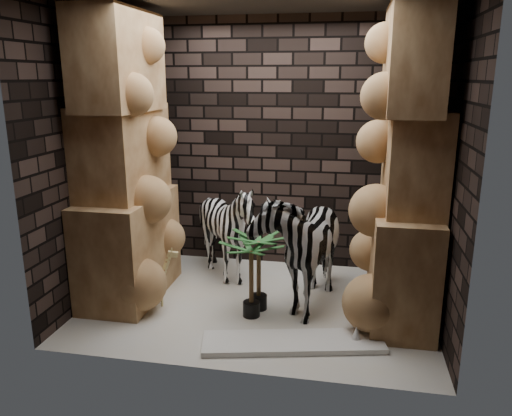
% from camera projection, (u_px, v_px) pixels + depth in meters
% --- Properties ---
extents(floor, '(3.50, 3.50, 0.00)m').
position_uv_depth(floor, '(257.00, 304.00, 5.22)').
color(floor, silver).
rests_on(floor, ground).
extents(wall_back, '(3.50, 0.00, 3.50)m').
position_uv_depth(wall_back, '(277.00, 145.00, 6.02)').
color(wall_back, black).
rests_on(wall_back, ground).
extents(wall_front, '(3.50, 0.00, 3.50)m').
position_uv_depth(wall_front, '(226.00, 191.00, 3.64)').
color(wall_front, black).
rests_on(wall_front, ground).
extents(wall_left, '(0.00, 3.00, 3.00)m').
position_uv_depth(wall_left, '(92.00, 157.00, 5.15)').
color(wall_left, black).
rests_on(wall_left, ground).
extents(wall_right, '(0.00, 3.00, 3.00)m').
position_uv_depth(wall_right, '(447.00, 169.00, 4.51)').
color(wall_right, black).
rests_on(wall_right, ground).
extents(rock_pillar_left, '(0.68, 1.30, 3.00)m').
position_uv_depth(rock_pillar_left, '(123.00, 158.00, 5.08)').
color(rock_pillar_left, '#D8B177').
rests_on(rock_pillar_left, floor).
extents(rock_pillar_right, '(0.58, 1.25, 3.00)m').
position_uv_depth(rock_pillar_right, '(409.00, 167.00, 4.57)').
color(rock_pillar_right, '#D8B177').
rests_on(rock_pillar_right, floor).
extents(zebra_right, '(0.86, 1.35, 1.49)m').
position_uv_depth(zebra_right, '(301.00, 234.00, 5.10)').
color(zebra_right, white).
rests_on(zebra_right, floor).
extents(zebra_left, '(1.06, 1.27, 1.08)m').
position_uv_depth(zebra_left, '(228.00, 235.00, 5.71)').
color(zebra_left, white).
rests_on(zebra_left, floor).
extents(giraffe_toy, '(0.34, 0.22, 0.63)m').
position_uv_depth(giraffe_toy, '(153.00, 277.00, 5.10)').
color(giraffe_toy, '#DACC84').
rests_on(giraffe_toy, floor).
extents(palm_front, '(0.36, 0.36, 0.82)m').
position_uv_depth(palm_front, '(259.00, 271.00, 5.01)').
color(palm_front, '#125321').
rests_on(palm_front, floor).
extents(palm_back, '(0.36, 0.36, 0.78)m').
position_uv_depth(palm_back, '(251.00, 279.00, 4.86)').
color(palm_back, '#125321').
rests_on(palm_back, floor).
extents(surfboard, '(1.65, 0.74, 0.05)m').
position_uv_depth(surfboard, '(293.00, 342.00, 4.41)').
color(surfboard, white).
rests_on(surfboard, floor).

